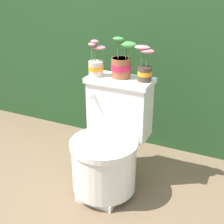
% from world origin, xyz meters
% --- Properties ---
extents(ground_plane, '(12.00, 12.00, 0.00)m').
position_xyz_m(ground_plane, '(0.00, 0.00, 0.00)').
color(ground_plane, brown).
extents(hedge_backdrop, '(3.66, 0.69, 1.25)m').
position_xyz_m(hedge_backdrop, '(0.00, 1.11, 0.62)').
color(hedge_backdrop, '#234723').
rests_on(hedge_backdrop, ground).
extents(toilet, '(0.41, 0.55, 0.70)m').
position_xyz_m(toilet, '(0.10, 0.12, 0.31)').
color(toilet, white).
rests_on(toilet, ground).
extents(potted_plant_left, '(0.11, 0.10, 0.23)m').
position_xyz_m(potted_plant_left, '(-0.06, 0.26, 0.78)').
color(potted_plant_left, beige).
rests_on(potted_plant_left, toilet).
extents(potted_plant_midleft, '(0.16, 0.12, 0.25)m').
position_xyz_m(potted_plant_midleft, '(0.10, 0.29, 0.80)').
color(potted_plant_midleft, '#9E5638').
rests_on(potted_plant_midleft, toilet).
extents(potted_plant_middle, '(0.13, 0.09, 0.21)m').
position_xyz_m(potted_plant_middle, '(0.25, 0.29, 0.79)').
color(potted_plant_middle, '#47382D').
rests_on(potted_plant_middle, toilet).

